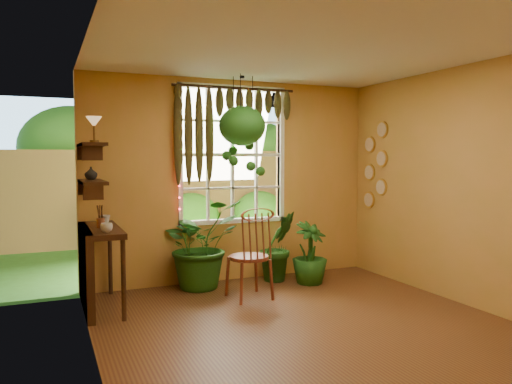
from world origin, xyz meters
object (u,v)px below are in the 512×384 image
counter_ledge (91,259)px  potted_plant_mid (278,246)px  potted_plant_left (200,244)px  hanging_basket (242,133)px  windsor_chair (250,268)px

counter_ledge → potted_plant_mid: size_ratio=1.28×
potted_plant_left → counter_ledge: bearing=-163.8°
hanging_basket → windsor_chair: bearing=-102.6°
counter_ledge → windsor_chair: windsor_chair is taller
potted_plant_left → potted_plant_mid: (1.07, -0.05, -0.10)m
potted_plant_left → potted_plant_mid: size_ratio=1.21×
counter_ledge → windsor_chair: 1.80m
potted_plant_left → windsor_chair: bearing=-60.9°
windsor_chair → potted_plant_left: bearing=114.7°
potted_plant_left → hanging_basket: bearing=-12.9°
hanging_basket → potted_plant_left: bearing=167.1°
potted_plant_left → potted_plant_mid: bearing=-2.6°
windsor_chair → potted_plant_mid: windsor_chair is taller
potted_plant_left → potted_plant_mid: 1.08m
windsor_chair → potted_plant_mid: bearing=40.0°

